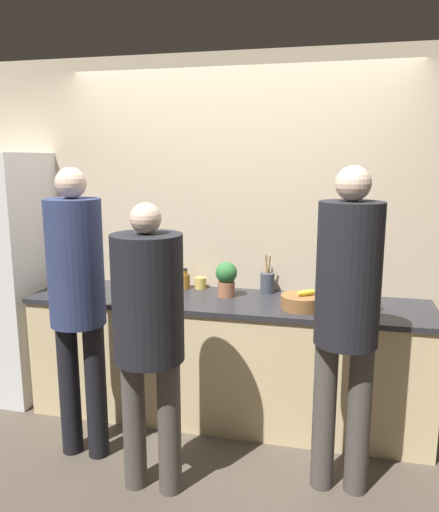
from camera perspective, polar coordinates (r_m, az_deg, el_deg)
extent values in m
plane|color=#4C4238|center=(3.56, -0.60, -20.41)|extent=(14.00, 14.00, 0.00)
cube|color=#C6B293|center=(3.76, 1.96, 2.57)|extent=(5.20, 0.06, 2.60)
cube|color=beige|center=(3.69, 0.83, -11.75)|extent=(2.78, 0.66, 0.85)
cube|color=#28282D|center=(3.54, 0.85, -5.14)|extent=(2.81, 0.69, 0.03)
cylinder|color=black|center=(3.39, -16.77, -14.24)|extent=(0.13, 0.13, 0.87)
cylinder|color=black|center=(3.31, -13.93, -14.75)|extent=(0.13, 0.13, 0.87)
cylinder|color=navy|center=(3.09, -16.15, -0.73)|extent=(0.33, 0.33, 0.76)
sphere|color=beige|center=(3.03, -16.64, 8.01)|extent=(0.18, 0.18, 0.18)
cylinder|color=#4C4742|center=(3.01, -9.73, -18.21)|extent=(0.13, 0.13, 0.79)
cylinder|color=#4C4742|center=(2.95, -5.74, -18.84)|extent=(0.13, 0.13, 0.79)
cylinder|color=black|center=(2.69, -8.18, -4.77)|extent=(0.38, 0.38, 0.69)
sphere|color=beige|center=(2.61, -8.44, 4.28)|extent=(0.16, 0.16, 0.16)
cylinder|color=#4C4742|center=(3.01, 11.86, -17.39)|extent=(0.13, 0.13, 0.88)
cylinder|color=#4C4742|center=(3.01, 15.61, -17.53)|extent=(0.13, 0.13, 0.88)
cylinder|color=black|center=(2.71, 14.54, -2.04)|extent=(0.34, 0.34, 0.77)
sphere|color=beige|center=(2.65, 15.05, 8.01)|extent=(0.18, 0.18, 0.18)
cylinder|color=brown|center=(3.33, 9.34, -5.21)|extent=(0.27, 0.27, 0.09)
ellipsoid|color=yellow|center=(3.31, 9.96, -4.15)|extent=(0.15, 0.12, 0.04)
cylinder|color=#3D424C|center=(3.68, 5.48, -3.08)|extent=(0.10, 0.10, 0.15)
cylinder|color=#99754C|center=(3.66, 5.34, -1.57)|extent=(0.01, 0.05, 0.22)
cylinder|color=#99754C|center=(3.66, 5.67, -1.57)|extent=(0.03, 0.04, 0.22)
cylinder|color=#99754C|center=(3.65, 5.49, -1.61)|extent=(0.05, 0.01, 0.22)
cylinder|color=red|center=(3.60, 16.23, -3.62)|extent=(0.05, 0.05, 0.17)
cylinder|color=red|center=(3.58, 16.33, -1.90)|extent=(0.02, 0.02, 0.05)
cylinder|color=black|center=(3.57, 16.36, -1.33)|extent=(0.03, 0.03, 0.02)
cylinder|color=#333338|center=(3.33, 17.06, -4.84)|extent=(0.06, 0.06, 0.17)
cylinder|color=#333338|center=(3.30, 17.17, -2.94)|extent=(0.03, 0.03, 0.05)
cylinder|color=black|center=(3.29, 17.21, -2.31)|extent=(0.03, 0.03, 0.02)
cylinder|color=brown|center=(3.79, -3.94, -2.92)|extent=(0.07, 0.07, 0.11)
cylinder|color=brown|center=(3.78, -3.95, -1.86)|extent=(0.03, 0.03, 0.03)
cylinder|color=black|center=(3.77, -3.96, -1.51)|extent=(0.04, 0.04, 0.01)
cylinder|color=gold|center=(3.79, -2.19, -3.09)|extent=(0.09, 0.09, 0.09)
cylinder|color=#9E6042|center=(3.57, 0.78, -3.79)|extent=(0.12, 0.12, 0.11)
sphere|color=#2D6B33|center=(3.54, 0.78, -1.92)|extent=(0.15, 0.15, 0.15)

